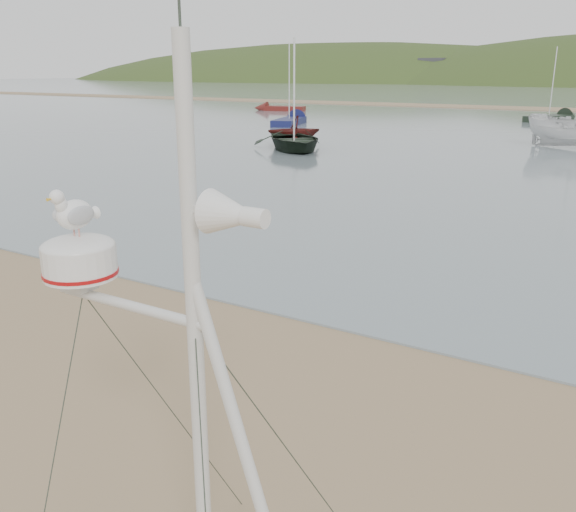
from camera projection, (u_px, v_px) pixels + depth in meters
The scene contains 7 objects.
ground at pixel (81, 409), 7.92m from camera, with size 560.00×560.00×0.00m, color #82694B.
mast_rig at pixel (191, 480), 4.51m from camera, with size 2.41×2.57×5.43m.
boat_dark at pixel (294, 100), 32.39m from camera, with size 3.82×1.11×5.35m, color black.
boat_red at pixel (294, 117), 35.71m from camera, with size 2.69×1.64×3.12m, color #551713.
sailboat_blue_near at pixel (295, 120), 50.28m from camera, with size 3.55×7.02×6.79m.
dinghy_red_far at pixel (273, 108), 65.77m from camera, with size 5.88×2.59×1.39m.
sailboat_dark_mid at pixel (560, 117), 52.84m from camera, with size 4.15×6.73×6.61m.
Camera 1 is at (5.95, -4.54, 4.22)m, focal length 38.00 mm.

